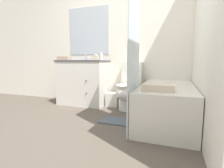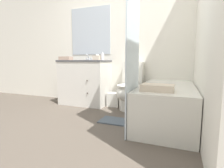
{
  "view_description": "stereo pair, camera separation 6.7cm",
  "coord_description": "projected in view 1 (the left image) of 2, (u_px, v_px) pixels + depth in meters",
  "views": [
    {
      "loc": [
        0.93,
        -1.56,
        0.84
      ],
      "look_at": [
        0.1,
        0.77,
        0.52
      ],
      "focal_mm": 28.0,
      "sensor_mm": 36.0,
      "label": 1
    },
    {
      "loc": [
        0.99,
        -1.53,
        0.84
      ],
      "look_at": [
        0.1,
        0.77,
        0.52
      ],
      "focal_mm": 28.0,
      "sensor_mm": 36.0,
      "label": 2
    }
  ],
  "objects": [
    {
      "name": "bathtub",
      "position": [
        167.0,
        103.0,
        2.43
      ],
      "size": [
        0.7,
        1.53,
        0.51
      ],
      "color": "silver",
      "rests_on": "ground_plane"
    },
    {
      "name": "sink_faucet",
      "position": [
        87.0,
        58.0,
        3.51
      ],
      "size": [
        0.14,
        0.12,
        0.12
      ],
      "color": "silver",
      "rests_on": "vanity_cabinet"
    },
    {
      "name": "hand_towel_folded",
      "position": [
        64.0,
        58.0,
        3.3
      ],
      "size": [
        0.23,
        0.14,
        0.07
      ],
      "color": "tan",
      "rests_on": "vanity_cabinet"
    },
    {
      "name": "toilet",
      "position": [
        129.0,
        90.0,
        3.02
      ],
      "size": [
        0.39,
        0.66,
        0.82
      ],
      "color": "silver",
      "rests_on": "ground_plane"
    },
    {
      "name": "wastebasket",
      "position": [
        113.0,
        99.0,
        3.27
      ],
      "size": [
        0.22,
        0.19,
        0.25
      ],
      "color": "silver",
      "rests_on": "ground_plane"
    },
    {
      "name": "ground_plane",
      "position": [
        79.0,
        140.0,
        1.87
      ],
      "size": [
        14.0,
        14.0,
        0.0
      ],
      "primitive_type": "plane",
      "color": "brown"
    },
    {
      "name": "bath_towel_folded",
      "position": [
        158.0,
        88.0,
        1.95
      ],
      "size": [
        0.35,
        0.23,
        0.07
      ],
      "color": "beige",
      "rests_on": "bathtub"
    },
    {
      "name": "bath_mat",
      "position": [
        118.0,
        121.0,
        2.43
      ],
      "size": [
        0.51,
        0.3,
        0.02
      ],
      "color": "#4C5660",
      "rests_on": "ground_plane"
    },
    {
      "name": "soap_dispenser",
      "position": [
        101.0,
        57.0,
        3.29
      ],
      "size": [
        0.06,
        0.06,
        0.15
      ],
      "color": "silver",
      "rests_on": "vanity_cabinet"
    },
    {
      "name": "tissue_box",
      "position": [
        96.0,
        58.0,
        3.31
      ],
      "size": [
        0.14,
        0.15,
        0.11
      ],
      "color": "beige",
      "rests_on": "vanity_cabinet"
    },
    {
      "name": "shower_curtain",
      "position": [
        134.0,
        46.0,
        1.98
      ],
      "size": [
        0.02,
        0.55,
        2.0
      ],
      "color": "silver",
      "rests_on": "ground_plane"
    },
    {
      "name": "wall_right",
      "position": [
        203.0,
        27.0,
        2.09
      ],
      "size": [
        0.05,
        2.71,
        2.5
      ],
      "color": "white",
      "rests_on": "ground_plane"
    },
    {
      "name": "vanity_cabinet",
      "position": [
        84.0,
        82.0,
        3.41
      ],
      "size": [
        0.93,
        0.56,
        0.86
      ],
      "color": "silver",
      "rests_on": "ground_plane"
    },
    {
      "name": "wall_back",
      "position": [
        124.0,
        39.0,
        3.33
      ],
      "size": [
        8.0,
        0.06,
        2.5
      ],
      "color": "white",
      "rests_on": "ground_plane"
    }
  ]
}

